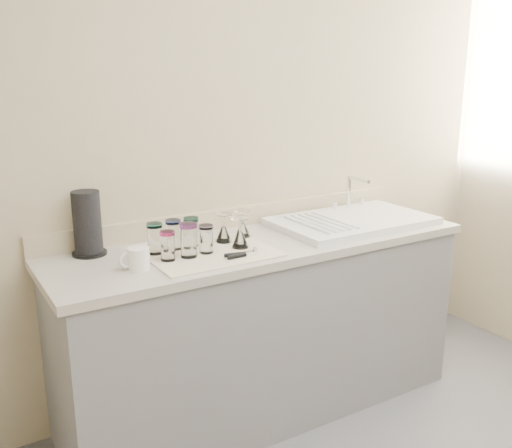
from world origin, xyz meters
TOP-DOWN VIEW (x-y plane):
  - room_envelope at (0.00, 0.00)m, footprint 3.54×3.50m
  - counter_unit at (0.00, 1.20)m, footprint 2.06×0.62m
  - sink_unit at (0.55, 1.20)m, footprint 0.82×0.50m
  - dish_towel at (-0.31, 1.14)m, footprint 0.55×0.42m
  - tumbler_teal at (-0.53, 1.25)m, footprint 0.07×0.07m
  - tumbler_cyan at (-0.43, 1.26)m, footprint 0.07×0.07m
  - tumbler_purple at (-0.35, 1.26)m, footprint 0.07×0.07m
  - tumbler_magenta at (-0.52, 1.13)m, footprint 0.06×0.06m
  - tumbler_blue at (-0.42, 1.13)m, footprint 0.08×0.08m
  - tumbler_lavender at (-0.33, 1.14)m, footprint 0.06×0.06m
  - goblet_back_left at (-0.19, 1.25)m, footprint 0.08×0.08m
  - goblet_back_right at (-0.07, 1.27)m, footprint 0.07×0.07m
  - goblet_front_left at (-0.17, 1.13)m, footprint 0.08×0.08m
  - can_opener at (-0.23, 1.02)m, footprint 0.15×0.06m
  - white_mug at (-0.66, 1.11)m, footprint 0.13×0.10m
  - paper_towel_roll at (-0.77, 1.41)m, footprint 0.15×0.15m

SIDE VIEW (x-z plane):
  - counter_unit at x=0.00m, z-range 0.00..0.90m
  - dish_towel at x=-0.31m, z-range 0.90..0.91m
  - can_opener at x=-0.23m, z-range 0.91..0.93m
  - sink_unit at x=0.55m, z-range 0.81..1.03m
  - white_mug at x=-0.66m, z-range 0.90..0.99m
  - goblet_back_right at x=-0.07m, z-range 0.89..1.02m
  - goblet_back_left at x=-0.19m, z-range 0.89..1.02m
  - goblet_front_left at x=-0.17m, z-range 0.89..1.02m
  - tumbler_lavender at x=-0.33m, z-range 0.91..1.04m
  - tumbler_magenta at x=-0.52m, z-range 0.91..1.04m
  - tumbler_purple at x=-0.35m, z-range 0.91..1.04m
  - tumbler_cyan at x=-0.43m, z-range 0.91..1.04m
  - tumbler_teal at x=-0.53m, z-range 0.91..1.05m
  - tumbler_blue at x=-0.42m, z-range 0.91..1.06m
  - paper_towel_roll at x=-0.77m, z-range 0.90..1.18m
  - room_envelope at x=0.00m, z-range 0.30..2.82m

